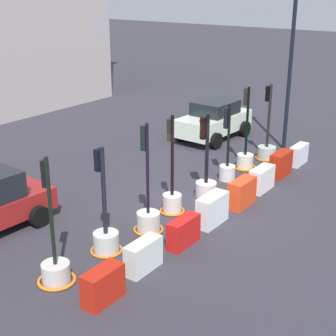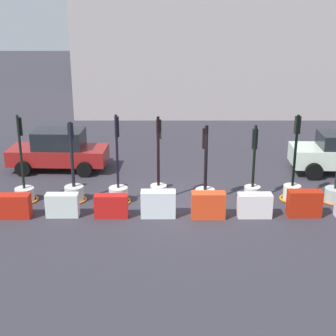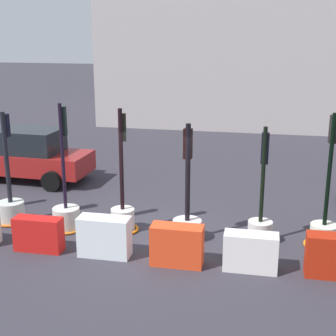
{
  "view_description": "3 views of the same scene",
  "coord_description": "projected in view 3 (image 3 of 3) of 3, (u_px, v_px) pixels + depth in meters",
  "views": [
    {
      "loc": [
        -12.51,
        -7.94,
        6.73
      ],
      "look_at": [
        -0.48,
        0.84,
        1.24
      ],
      "focal_mm": 54.59,
      "sensor_mm": 36.0,
      "label": 1
    },
    {
      "loc": [
        -0.52,
        -15.99,
        6.71
      ],
      "look_at": [
        -0.48,
        0.06,
        1.34
      ],
      "focal_mm": 52.53,
      "sensor_mm": 36.0,
      "label": 2
    },
    {
      "loc": [
        2.57,
        -10.39,
        4.82
      ],
      "look_at": [
        0.2,
        0.83,
        1.57
      ],
      "focal_mm": 52.01,
      "sensor_mm": 36.0,
      "label": 3
    }
  ],
  "objects": [
    {
      "name": "traffic_light_5",
      "position": [
        261.0,
        219.0,
        11.35
      ],
      "size": [
        0.58,
        0.58,
        2.77
      ],
      "color": "silver",
      "rests_on": "ground_plane"
    },
    {
      "name": "traffic_light_6",
      "position": [
        324.0,
        226.0,
        11.13
      ],
      "size": [
        0.86,
        0.86,
        3.12
      ],
      "color": "silver",
      "rests_on": "ground_plane"
    },
    {
      "name": "traffic_light_4",
      "position": [
        187.0,
        216.0,
        11.52
      ],
      "size": [
        0.69,
        0.69,
        2.81
      ],
      "color": "silver",
      "rests_on": "ground_plane"
    },
    {
      "name": "car_red_compact",
      "position": [
        29.0,
        155.0,
        16.05
      ],
      "size": [
        4.14,
        2.16,
        1.72
      ],
      "color": "maroon",
      "rests_on": "ground_plane"
    },
    {
      "name": "ground_plane",
      "position": [
        152.0,
        240.0,
        11.61
      ],
      "size": [
        120.0,
        120.0,
        0.0
      ],
      "primitive_type": "plane",
      "color": "#322F38"
    },
    {
      "name": "traffic_light_3",
      "position": [
        123.0,
        211.0,
        12.03
      ],
      "size": [
        0.78,
        0.78,
        3.07
      ],
      "color": "silver",
      "rests_on": "ground_plane"
    },
    {
      "name": "traffic_light_2",
      "position": [
        66.0,
        211.0,
        12.15
      ],
      "size": [
        0.87,
        0.87,
        3.18
      ],
      "color": "silver",
      "rests_on": "ground_plane"
    },
    {
      "name": "traffic_light_1",
      "position": [
        11.0,
        204.0,
        12.61
      ],
      "size": [
        0.86,
        0.86,
        2.9
      ],
      "color": "silver",
      "rests_on": "ground_plane"
    },
    {
      "name": "construction_barrier_5",
      "position": [
        251.0,
        252.0,
        10.07
      ],
      "size": [
        1.12,
        0.46,
        0.81
      ],
      "color": "white",
      "rests_on": "ground_plane"
    },
    {
      "name": "construction_barrier_2",
      "position": [
        39.0,
        234.0,
        10.97
      ],
      "size": [
        1.1,
        0.39,
        0.78
      ],
      "color": "red",
      "rests_on": "ground_plane"
    },
    {
      "name": "construction_barrier_6",
      "position": [
        334.0,
        256.0,
        9.78
      ],
      "size": [
        1.11,
        0.45,
        0.89
      ],
      "color": "#B2220D",
      "rests_on": "ground_plane"
    },
    {
      "name": "construction_barrier_3",
      "position": [
        104.0,
        237.0,
        10.7
      ],
      "size": [
        1.15,
        0.47,
        0.9
      ],
      "color": "white",
      "rests_on": "ground_plane"
    },
    {
      "name": "construction_barrier_4",
      "position": [
        177.0,
        245.0,
        10.29
      ],
      "size": [
        1.11,
        0.46,
        0.88
      ],
      "color": "#EA3F1B",
      "rests_on": "ground_plane"
    }
  ]
}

